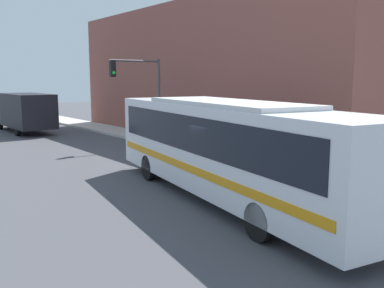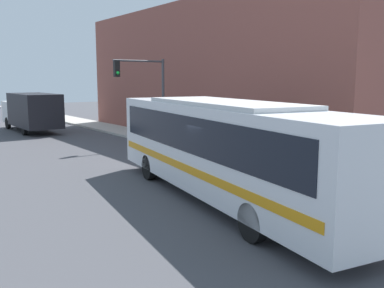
{
  "view_description": "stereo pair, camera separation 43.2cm",
  "coord_description": "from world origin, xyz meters",
  "views": [
    {
      "loc": [
        -8.72,
        -8.84,
        3.84
      ],
      "look_at": [
        1.15,
        4.02,
        1.37
      ],
      "focal_mm": 40.0,
      "sensor_mm": 36.0,
      "label": 1
    },
    {
      "loc": [
        -8.37,
        -9.1,
        3.84
      ],
      "look_at": [
        1.15,
        4.02,
        1.37
      ],
      "focal_mm": 40.0,
      "sensor_mm": 36.0,
      "label": 2
    }
  ],
  "objects": [
    {
      "name": "ground_plane",
      "position": [
        0.0,
        0.0,
        0.0
      ],
      "size": [
        120.0,
        120.0,
        0.0
      ],
      "primitive_type": "plane",
      "color": "#47474C"
    },
    {
      "name": "sidewalk",
      "position": [
        5.76,
        20.0,
        0.07
      ],
      "size": [
        2.51,
        70.0,
        0.15
      ],
      "color": "#B7B2A8",
      "rests_on": "ground_plane"
    },
    {
      "name": "building_facade",
      "position": [
        10.01,
        13.58,
        4.32
      ],
      "size": [
        6.0,
        25.17,
        8.64
      ],
      "color": "brown",
      "rests_on": "ground_plane"
    },
    {
      "name": "city_bus",
      "position": [
        0.16,
        1.03,
        1.83
      ],
      "size": [
        4.52,
        12.39,
        3.18
      ],
      "rotation": [
        0.0,
        0.0,
        -0.18
      ],
      "color": "silver",
      "rests_on": "ground_plane"
    },
    {
      "name": "delivery_truck",
      "position": [
        0.5,
        23.3,
        1.55
      ],
      "size": [
        2.42,
        7.89,
        2.81
      ],
      "color": "black",
      "rests_on": "ground_plane"
    },
    {
      "name": "fire_hydrant",
      "position": [
        5.1,
        2.83,
        0.55
      ],
      "size": [
        0.23,
        0.31,
        0.82
      ],
      "color": "#999999",
      "rests_on": "sidewalk"
    },
    {
      "name": "traffic_light_pole",
      "position": [
        4.08,
        12.58,
        3.51
      ],
      "size": [
        3.28,
        0.35,
        4.86
      ],
      "color": "#47474C",
      "rests_on": "sidewalk"
    },
    {
      "name": "parking_meter",
      "position": [
        5.1,
        8.13,
        1.02
      ],
      "size": [
        0.14,
        0.14,
        1.29
      ],
      "color": "#47474C",
      "rests_on": "sidewalk"
    },
    {
      "name": "pedestrian_near_corner",
      "position": [
        6.12,
        4.75,
        1.0
      ],
      "size": [
        0.34,
        0.34,
        1.69
      ],
      "color": "#23283D",
      "rests_on": "sidewalk"
    },
    {
      "name": "pedestrian_mid_block",
      "position": [
        6.19,
        5.07,
        0.95
      ],
      "size": [
        0.34,
        0.34,
        1.6
      ],
      "color": "#47382D",
      "rests_on": "sidewalk"
    }
  ]
}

